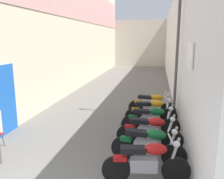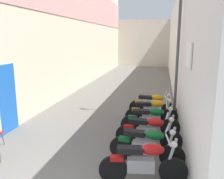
{
  "view_description": "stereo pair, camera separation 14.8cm",
  "coord_description": "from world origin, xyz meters",
  "px_view_note": "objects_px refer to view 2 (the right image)",
  "views": [
    {
      "loc": [
        1.95,
        -3.01,
        2.99
      ],
      "look_at": [
        0.48,
        4.61,
        1.32
      ],
      "focal_mm": 37.95,
      "sensor_mm": 36.0,
      "label": 1
    },
    {
      "loc": [
        2.09,
        -2.98,
        2.99
      ],
      "look_at": [
        0.48,
        4.61,
        1.32
      ],
      "focal_mm": 37.95,
      "sensor_mm": 36.0,
      "label": 2
    }
  ],
  "objects_px": {
    "motorcycle_fourth": "(150,120)",
    "motorcycle_fifth": "(152,111)",
    "motorcycle_sixth": "(153,104)",
    "street_lamp": "(176,39)",
    "motorcycle_second": "(146,145)",
    "motorcycle_third": "(149,131)",
    "motorcycle_nearest": "(144,162)"
  },
  "relations": [
    {
      "from": "motorcycle_fourth",
      "to": "motorcycle_fifth",
      "type": "bearing_deg",
      "value": 90.01
    },
    {
      "from": "motorcycle_fourth",
      "to": "motorcycle_sixth",
      "type": "relative_size",
      "value": 1.0
    },
    {
      "from": "street_lamp",
      "to": "motorcycle_second",
      "type": "bearing_deg",
      "value": -102.71
    },
    {
      "from": "motorcycle_third",
      "to": "motorcycle_sixth",
      "type": "bearing_deg",
      "value": 90.0
    },
    {
      "from": "motorcycle_nearest",
      "to": "motorcycle_third",
      "type": "xyz_separation_m",
      "value": [
        0.0,
        1.68,
        0.0
      ]
    },
    {
      "from": "motorcycle_fourth",
      "to": "street_lamp",
      "type": "height_order",
      "value": "street_lamp"
    },
    {
      "from": "motorcycle_nearest",
      "to": "street_lamp",
      "type": "distance_m",
      "value": 4.72
    },
    {
      "from": "motorcycle_second",
      "to": "motorcycle_sixth",
      "type": "distance_m",
      "value": 3.65
    },
    {
      "from": "motorcycle_second",
      "to": "motorcycle_fifth",
      "type": "xyz_separation_m",
      "value": [
        -0.0,
        2.73,
        0.0
      ]
    },
    {
      "from": "motorcycle_fifth",
      "to": "motorcycle_fourth",
      "type": "bearing_deg",
      "value": -89.99
    },
    {
      "from": "motorcycle_fifth",
      "to": "motorcycle_sixth",
      "type": "bearing_deg",
      "value": 89.99
    },
    {
      "from": "motorcycle_fifth",
      "to": "street_lamp",
      "type": "bearing_deg",
      "value": 29.62
    },
    {
      "from": "motorcycle_second",
      "to": "street_lamp",
      "type": "xyz_separation_m",
      "value": [
        0.71,
        3.13,
        2.48
      ]
    },
    {
      "from": "motorcycle_third",
      "to": "motorcycle_sixth",
      "type": "xyz_separation_m",
      "value": [
        -0.0,
        2.79,
        0.0
      ]
    },
    {
      "from": "motorcycle_second",
      "to": "motorcycle_fourth",
      "type": "bearing_deg",
      "value": 90.0
    },
    {
      "from": "motorcycle_third",
      "to": "motorcycle_fourth",
      "type": "distance_m",
      "value": 0.93
    },
    {
      "from": "motorcycle_fourth",
      "to": "motorcycle_fifth",
      "type": "relative_size",
      "value": 1.01
    },
    {
      "from": "motorcycle_nearest",
      "to": "motorcycle_fifth",
      "type": "height_order",
      "value": "same"
    },
    {
      "from": "motorcycle_third",
      "to": "motorcycle_second",
      "type": "bearing_deg",
      "value": -90.0
    },
    {
      "from": "motorcycle_sixth",
      "to": "street_lamp",
      "type": "relative_size",
      "value": 0.36
    },
    {
      "from": "motorcycle_second",
      "to": "motorcycle_fifth",
      "type": "distance_m",
      "value": 2.73
    },
    {
      "from": "motorcycle_fifth",
      "to": "motorcycle_sixth",
      "type": "distance_m",
      "value": 0.92
    },
    {
      "from": "motorcycle_second",
      "to": "motorcycle_fourth",
      "type": "distance_m",
      "value": 1.79
    },
    {
      "from": "motorcycle_second",
      "to": "motorcycle_sixth",
      "type": "xyz_separation_m",
      "value": [
        0.0,
        3.65,
        0.0
      ]
    },
    {
      "from": "motorcycle_nearest",
      "to": "motorcycle_second",
      "type": "height_order",
      "value": "same"
    },
    {
      "from": "motorcycle_nearest",
      "to": "motorcycle_sixth",
      "type": "bearing_deg",
      "value": 90.0
    },
    {
      "from": "motorcycle_third",
      "to": "motorcycle_sixth",
      "type": "distance_m",
      "value": 2.79
    },
    {
      "from": "motorcycle_fourth",
      "to": "street_lamp",
      "type": "xyz_separation_m",
      "value": [
        0.71,
        1.34,
        2.48
      ]
    },
    {
      "from": "street_lamp",
      "to": "motorcycle_sixth",
      "type": "bearing_deg",
      "value": 143.83
    },
    {
      "from": "motorcycle_nearest",
      "to": "motorcycle_fourth",
      "type": "bearing_deg",
      "value": 90.0
    },
    {
      "from": "motorcycle_fifth",
      "to": "motorcycle_second",
      "type": "bearing_deg",
      "value": -90.0
    },
    {
      "from": "motorcycle_second",
      "to": "motorcycle_fourth",
      "type": "xyz_separation_m",
      "value": [
        0.0,
        1.79,
        0.0
      ]
    }
  ]
}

